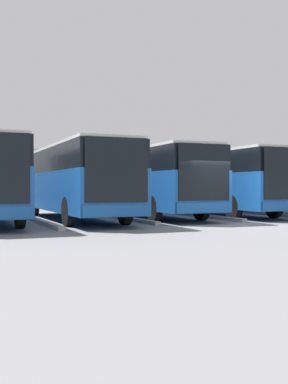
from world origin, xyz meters
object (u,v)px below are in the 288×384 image
bus_0 (274,181)px  bus_2 (146,180)px  bus_3 (74,179)px  bus_1 (214,180)px

bus_0 → bus_2: bearing=1.7°
bus_2 → bus_3: bearing=13.7°
bus_0 → bus_1: (4.01, -0.37, 0.00)m
bus_1 → bus_2: (4.01, -0.34, 0.00)m
bus_0 → bus_3: (12.04, -0.23, 0.00)m
bus_1 → bus_3: bearing=7.8°
bus_1 → bus_3: 8.02m
bus_2 → bus_3: size_ratio=1.00×
bus_1 → bus_2: size_ratio=1.00×
bus_0 → bus_3: size_ratio=1.00×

